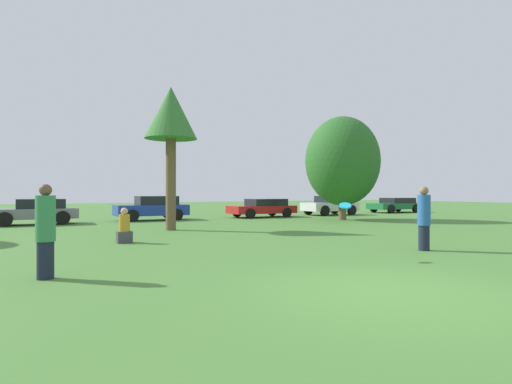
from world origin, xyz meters
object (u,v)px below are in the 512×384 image
Objects in this scene: tree_2 at (342,161)px; parked_car_green at (396,205)px; parked_car_white at (331,205)px; parked_car_grey at (36,211)px; frisbee at (345,206)px; bystander_sitting at (124,229)px; person_thrower at (45,231)px; person_catcher at (424,218)px; tree_1 at (171,117)px; parked_car_red at (263,207)px; parked_car_blue at (153,208)px.

tree_2 is 1.35× the size of parked_car_green.
parked_car_grey is at bearing -0.69° from parked_car_white.
frisbee is 0.28× the size of bystander_sitting.
person_thrower is 9.15m from person_catcher.
tree_1 is at bearing 17.13° from parked_car_green.
parked_car_green is (12.27, 0.36, 0.00)m from parked_car_red.
parked_car_grey is at bearing 111.31° from frisbee.
tree_1 reaches higher than frisbee.
parked_car_red is (10.57, 9.62, 0.17)m from bystander_sitting.
person_catcher is at bearing 58.20° from parked_car_white.
person_thrower is at bearing -116.12° from bystander_sitting.
person_catcher reaches higher than frisbee.
person_thrower is 0.40× the size of parked_car_red.
parked_car_grey is at bearing -0.89° from parked_car_red.
parked_car_grey is (-4.84, 6.14, -4.05)m from tree_1.
bystander_sitting is at bearing -35.07° from person_catcher.
tree_1 is at bearing 127.78° from parked_car_grey.
parked_car_green is at bearing 179.01° from parked_car_blue.
parked_car_green is (6.78, 0.34, -0.08)m from parked_car_white.
parked_car_white reaches higher than parked_car_red.
person_catcher is at bearing 43.76° from parked_car_green.
person_catcher is at bearing 2.60° from frisbee.
person_catcher reaches higher than parked_car_red.
bystander_sitting is at bearing 30.51° from parked_car_white.
frisbee is 16.69m from parked_car_grey.
parked_car_blue is at bearing 81.08° from tree_1.
parked_car_white is at bearing 179.76° from parked_car_red.
person_thrower reaches higher than parked_car_blue.
person_thrower is at bearing 171.20° from frisbee.
bystander_sitting is (-6.72, 5.70, -0.43)m from person_catcher.
person_catcher is 1.59× the size of bystander_sitting.
bystander_sitting is 0.25× the size of parked_car_green.
frisbee is at bearing -130.58° from tree_2.
tree_1 is 1.36× the size of parked_car_green.
parked_car_green is at bearing -178.76° from parked_car_red.
tree_2 is at bearing 49.42° from frisbee.
tree_1 reaches higher than person_catcher.
tree_2 reaches higher than bystander_sitting.
tree_2 is at bearing -115.79° from person_catcher.
parked_car_white is at bearing 51.69° from frisbee.
parked_car_green is (9.60, 4.83, -2.74)m from tree_2.
parked_car_grey is (-8.94, 15.41, -0.22)m from person_catcher.
frisbee is at bearing 7.82° from person_catcher.
parked_car_red is at bearing 53.42° from person_thrower.
tree_1 reaches higher than parked_car_white.
frisbee is 16.86m from parked_car_red.
person_catcher is 15.79m from parked_car_red.
parked_car_red is (6.73, 15.45, -0.65)m from frisbee.
tree_2 reaches higher than parked_car_blue.
person_catcher is 17.82m from parked_car_grey.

